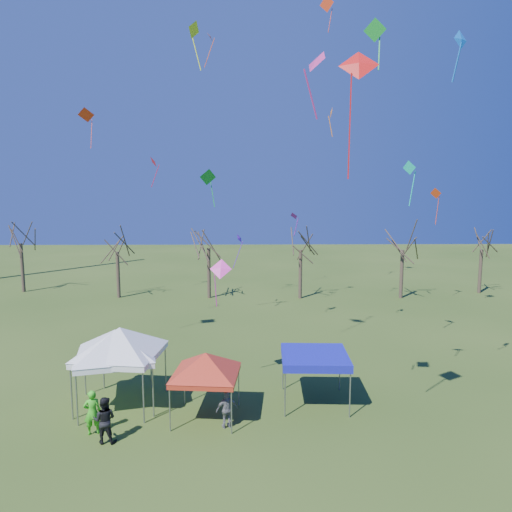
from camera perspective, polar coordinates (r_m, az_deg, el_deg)
The scene contains 30 objects.
ground at distance 19.51m, azimuth -4.82°, elevation -21.38°, with size 140.00×140.00×0.00m, color #324E19.
tree_0 at distance 49.68m, azimuth -27.46°, elevation 3.36°, with size 3.83×3.83×8.44m.
tree_1 at distance 43.52m, azimuth -17.04°, elevation 2.48°, with size 3.42×3.42×7.54m.
tree_2 at distance 41.68m, azimuth -5.98°, elevation 3.25°, with size 3.71×3.71×8.18m.
tree_3 at distance 41.49m, azimuth 5.64°, elevation 2.94°, with size 3.59×3.59×7.91m.
tree_4 at distance 43.52m, azimuth 17.94°, elevation 2.80°, with size 3.58×3.58×7.89m.
tree_5 at distance 48.75m, azimuth 26.48°, elevation 2.46°, with size 3.39×3.39×7.46m.
tent_white_west at distance 21.46m, azimuth -16.66°, elevation -9.18°, with size 4.70×4.70×4.17m.
tent_white_mid at distance 21.47m, azimuth -17.19°, elevation -9.39°, with size 4.50×4.50×4.08m.
tent_red at distance 19.74m, azimuth -6.31°, elevation -12.47°, with size 3.76×3.76×3.33m.
tent_blue at distance 21.32m, azimuth 7.34°, elevation -12.49°, with size 3.08×3.08×2.33m.
person_grey at distance 19.65m, azimuth -3.66°, elevation -18.58°, with size 0.91×0.38×1.56m, color slate.
person_dark at distance 19.44m, azimuth -18.41°, elevation -18.87°, with size 0.88×0.69×1.81m, color black.
person_green at distance 20.19m, azimuth -19.78°, elevation -17.89°, with size 0.66×0.43×1.81m, color green.
kite_9 at distance 20.63m, azimuth 24.22°, elevation 23.34°, with size 0.75×0.52×1.93m.
kite_27 at distance 16.44m, azimuth 7.50°, elevation 22.88°, with size 0.96×1.08×2.20m.
kite_11 at distance 32.97m, azimuth -6.05°, elevation 9.77°, with size 1.39×1.11×2.74m.
kite_1 at distance 21.61m, azimuth -4.46°, elevation -1.67°, with size 1.11×0.76×2.36m.
kite_18 at distance 28.39m, azimuth 9.34°, elevation 17.13°, with size 0.29×0.65×1.69m.
kite_12 at distance 41.04m, azimuth 21.58°, elevation 7.23°, with size 0.94×1.01×3.07m.
kite_2 at distance 42.00m, azimuth -20.45°, elevation 16.21°, with size 1.43×1.00×3.37m.
kite_24 at distance 27.37m, azimuth -7.82°, elevation 26.15°, with size 0.83×1.05×2.53m.
kite_19 at distance 38.39m, azimuth 4.80°, elevation 4.96°, with size 0.89×0.90×1.97m.
kite_5 at distance 15.22m, azimuth 12.69°, elevation 22.15°, with size 1.34×0.99×3.94m.
kite_6 at distance 46.11m, azimuth 8.87°, elevation 28.67°, with size 1.34×1.13×3.25m.
kite_25 at distance 18.71m, azimuth 14.67°, elevation 25.55°, with size 0.87×0.53×1.83m.
kite_22 at distance 36.70m, azimuth -2.08°, elevation 2.06°, with size 0.89×1.00×2.77m.
kite_26 at distance 40.46m, azimuth -5.75°, elevation 25.51°, with size 0.88×1.01×2.86m.
kite_17 at distance 27.80m, azimuth 18.66°, elevation 10.28°, with size 0.75×0.83×2.58m.
kite_13 at distance 38.34m, azimuth -12.64°, elevation 11.37°, with size 0.94×1.13×2.49m.
Camera 1 is at (1.22, -17.02, 9.46)m, focal length 32.00 mm.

